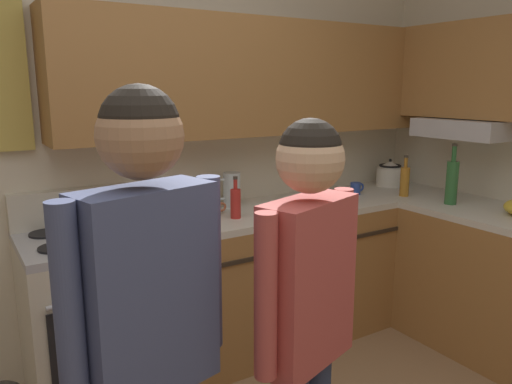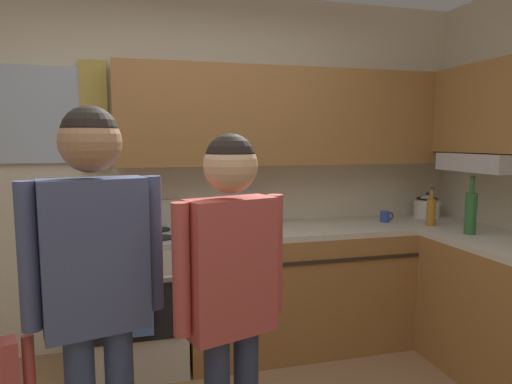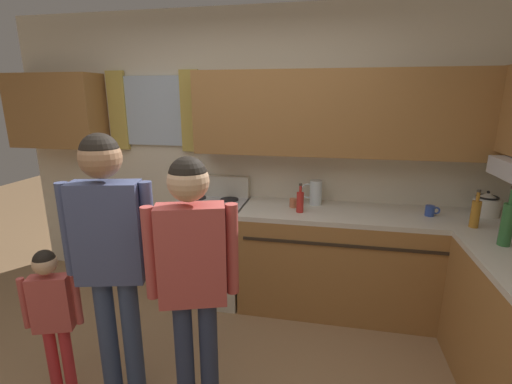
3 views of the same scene
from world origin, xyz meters
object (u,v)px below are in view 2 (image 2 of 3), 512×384
object	(u,v)px
bottle_sauce_red	(259,219)
cup_terracotta	(246,223)
bottle_wine_green	(471,212)
bottle_oil_amber	(431,211)
stovetop_kettle	(427,206)
adult_in_plaid	(231,281)
mug_cobalt_blue	(385,217)
water_pitcher	(265,210)
adult_holding_child	(96,272)
stove_oven	(137,298)

from	to	relation	value
bottle_sauce_red	cup_terracotta	size ratio (longest dim) A/B	2.26
bottle_wine_green	bottle_oil_amber	distance (m)	0.34
stovetop_kettle	adult_in_plaid	bearing A→B (deg)	-142.74
mug_cobalt_blue	adult_in_plaid	world-z (taller)	adult_in_plaid
adult_in_plaid	stovetop_kettle	bearing A→B (deg)	37.26
water_pitcher	adult_holding_child	world-z (taller)	adult_holding_child
stove_oven	cup_terracotta	xyz separation A→B (m)	(0.77, 0.03, 0.47)
bottle_sauce_red	stovetop_kettle	bearing A→B (deg)	8.26
bottle_oil_amber	stovetop_kettle	world-z (taller)	bottle_oil_amber
bottle_wine_green	adult_holding_child	size ratio (longest dim) A/B	0.24
stove_oven	stovetop_kettle	distance (m)	2.39
bottle_wine_green	adult_in_plaid	world-z (taller)	adult_in_plaid
water_pitcher	stovetop_kettle	bearing A→B (deg)	-1.60
adult_holding_child	mug_cobalt_blue	bearing A→B (deg)	33.46
bottle_sauce_red	stovetop_kettle	xyz separation A→B (m)	(1.49, 0.22, 0.00)
cup_terracotta	water_pitcher	size ratio (longest dim) A/B	0.49
bottle_sauce_red	mug_cobalt_blue	bearing A→B (deg)	6.26
water_pitcher	bottle_oil_amber	bearing A→B (deg)	-16.83
adult_holding_child	cup_terracotta	bearing A→B (deg)	56.04
bottle_oil_amber	stovetop_kettle	xyz separation A→B (m)	(0.19, 0.32, -0.01)
stove_oven	water_pitcher	distance (m)	1.10
cup_terracotta	adult_holding_child	xyz separation A→B (m)	(-0.90, -1.34, 0.10)
bottle_oil_amber	adult_holding_child	bearing A→B (deg)	-153.81
stove_oven	bottle_oil_amber	world-z (taller)	bottle_oil_amber
stove_oven	bottle_oil_amber	size ratio (longest dim) A/B	3.85
adult_holding_child	adult_in_plaid	size ratio (longest dim) A/B	1.06
adult_holding_child	bottle_wine_green	bearing A→B (deg)	18.60
bottle_sauce_red	water_pitcher	xyz separation A→B (m)	(0.11, 0.25, 0.02)
bottle_oil_amber	mug_cobalt_blue	world-z (taller)	bottle_oil_amber
adult_holding_child	stovetop_kettle	bearing A→B (deg)	30.24
water_pitcher	adult_in_plaid	size ratio (longest dim) A/B	0.14
bottle_wine_green	cup_terracotta	size ratio (longest dim) A/B	3.62
stovetop_kettle	adult_holding_child	bearing A→B (deg)	-149.76
bottle_wine_green	bottle_oil_amber	world-z (taller)	bottle_wine_green
mug_cobalt_blue	water_pitcher	distance (m)	0.95
bottle_oil_amber	stovetop_kettle	distance (m)	0.37
bottle_sauce_red	bottle_oil_amber	size ratio (longest dim) A/B	0.86
bottle_sauce_red	bottle_oil_amber	xyz separation A→B (m)	(1.29, -0.10, 0.02)
stovetop_kettle	adult_in_plaid	size ratio (longest dim) A/B	0.18
mug_cobalt_blue	bottle_wine_green	bearing A→B (deg)	-59.99
bottle_wine_green	mug_cobalt_blue	world-z (taller)	bottle_wine_green
stove_oven	bottle_sauce_red	bearing A→B (deg)	-6.82
adult_in_plaid	bottle_sauce_red	bearing A→B (deg)	70.04
mug_cobalt_blue	stovetop_kettle	bearing A→B (deg)	12.90
cup_terracotta	mug_cobalt_blue	bearing A→B (deg)	-0.67
bottle_sauce_red	stove_oven	bearing A→B (deg)	173.18
cup_terracotta	adult_in_plaid	xyz separation A→B (m)	(-0.40, -1.39, 0.04)
bottle_oil_amber	stovetop_kettle	size ratio (longest dim) A/B	1.04
bottle_oil_amber	adult_holding_child	distance (m)	2.52
bottle_wine_green	water_pitcher	distance (m)	1.43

